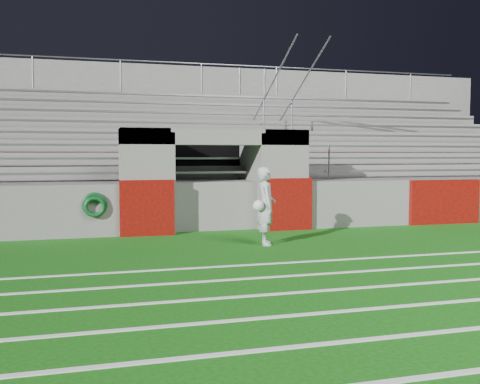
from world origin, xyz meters
name	(u,v)px	position (x,y,z in m)	size (l,w,h in m)	color
ground	(255,254)	(0.00, 0.00, 0.00)	(90.00, 90.00, 0.00)	#11540E
field_markings	(391,337)	(0.00, -5.00, 0.01)	(28.00, 8.09, 0.01)	white
stadium_structure	(186,168)	(0.00, 7.97, 1.49)	(26.00, 8.48, 5.42)	slate
goalkeeper_with_ball	(266,206)	(0.55, 0.98, 0.85)	(0.60, 0.69, 1.70)	#B1B7BB
hose_coil	(95,206)	(-3.02, 2.93, 0.77)	(0.59, 0.15, 0.59)	#0C3E1C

